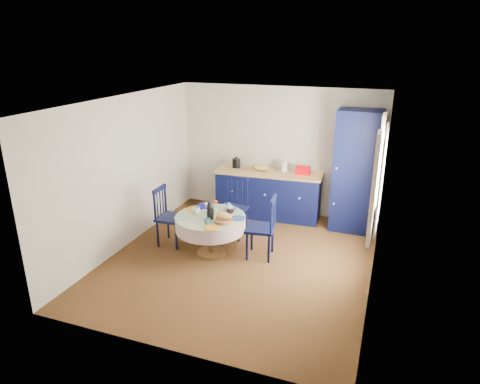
% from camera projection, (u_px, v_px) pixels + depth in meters
% --- Properties ---
extents(floor, '(4.50, 4.50, 0.00)m').
position_uv_depth(floor, '(240.00, 260.00, 6.81)').
color(floor, black).
rests_on(floor, ground).
extents(ceiling, '(4.50, 4.50, 0.00)m').
position_uv_depth(ceiling, '(240.00, 101.00, 5.98)').
color(ceiling, white).
rests_on(ceiling, wall_back).
extents(wall_back, '(4.00, 0.02, 2.50)m').
position_uv_depth(wall_back, '(279.00, 151.00, 8.39)').
color(wall_back, silver).
rests_on(wall_back, floor).
extents(wall_left, '(0.02, 4.50, 2.50)m').
position_uv_depth(wall_left, '(126.00, 172.00, 7.04)').
color(wall_left, silver).
rests_on(wall_left, floor).
extents(wall_right, '(0.02, 4.50, 2.50)m').
position_uv_depth(wall_right, '(379.00, 202.00, 5.75)').
color(wall_right, silver).
rests_on(wall_right, floor).
extents(window, '(0.10, 1.74, 1.45)m').
position_uv_depth(window, '(379.00, 176.00, 5.94)').
color(window, white).
rests_on(window, wall_right).
extents(kitchen_counter, '(2.09, 0.76, 1.16)m').
position_uv_depth(kitchen_counter, '(268.00, 193.00, 8.37)').
color(kitchen_counter, black).
rests_on(kitchen_counter, floor).
extents(pantry_cabinet, '(0.78, 0.57, 2.20)m').
position_uv_depth(pantry_cabinet, '(356.00, 172.00, 7.59)').
color(pantry_cabinet, black).
rests_on(pantry_cabinet, floor).
extents(dining_table, '(1.12, 1.12, 0.95)m').
position_uv_depth(dining_table, '(211.00, 223.00, 6.80)').
color(dining_table, brown).
rests_on(dining_table, floor).
extents(chair_left, '(0.44, 0.46, 1.00)m').
position_uv_depth(chair_left, '(169.00, 216.00, 7.20)').
color(chair_left, black).
rests_on(chair_left, floor).
extents(chair_far, '(0.48, 0.46, 1.05)m').
position_uv_depth(chair_far, '(233.00, 207.00, 7.53)').
color(chair_far, black).
rests_on(chair_far, floor).
extents(chair_right, '(0.49, 0.51, 1.02)m').
position_uv_depth(chair_right, '(263.00, 227.00, 6.76)').
color(chair_right, black).
rests_on(chair_right, floor).
extents(mug_a, '(0.14, 0.14, 0.11)m').
position_uv_depth(mug_a, '(196.00, 211.00, 6.84)').
color(mug_a, silver).
rests_on(mug_a, dining_table).
extents(mug_b, '(0.10, 0.10, 0.09)m').
position_uv_depth(mug_b, '(207.00, 221.00, 6.47)').
color(mug_b, '#32727A').
rests_on(mug_b, dining_table).
extents(mug_c, '(0.13, 0.13, 0.10)m').
position_uv_depth(mug_c, '(230.00, 210.00, 6.86)').
color(mug_c, black).
rests_on(mug_c, dining_table).
extents(mug_d, '(0.09, 0.09, 0.08)m').
position_uv_depth(mug_d, '(207.00, 206.00, 7.08)').
color(mug_d, silver).
rests_on(mug_d, dining_table).
extents(cobalt_bowl, '(0.24, 0.24, 0.06)m').
position_uv_depth(cobalt_bowl, '(205.00, 207.00, 7.04)').
color(cobalt_bowl, navy).
rests_on(cobalt_bowl, dining_table).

